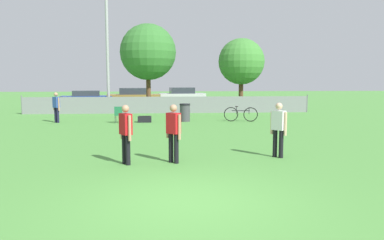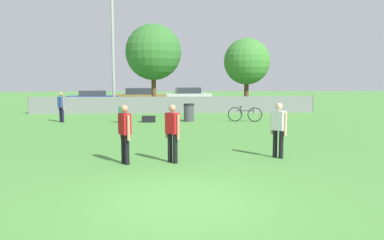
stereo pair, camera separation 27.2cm
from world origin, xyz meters
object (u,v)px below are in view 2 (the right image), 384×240
at_px(spectator_in_blue, 61,105).
at_px(parked_car_silver, 188,96).
at_px(light_pole, 113,32).
at_px(player_defender_red, 172,130).
at_px(folding_chair_sideline, 123,113).
at_px(parked_car_tan, 140,97).
at_px(trash_bin, 189,112).
at_px(gear_bag_sideline, 149,119).
at_px(tree_far_right, 247,62).
at_px(frisbee_disc, 173,135).
at_px(player_receiver_white, 279,127).
at_px(tree_near_pole, 153,52).
at_px(bicycle_sideline, 245,114).
at_px(parked_car_blue, 93,98).
at_px(player_thrower_red, 125,131).

height_order(spectator_in_blue, parked_car_silver, spectator_in_blue).
xyz_separation_m(light_pole, player_defender_red, (3.91, -15.75, -4.47)).
height_order(folding_chair_sideline, parked_car_tan, parked_car_tan).
height_order(trash_bin, gear_bag_sideline, trash_bin).
distance_m(light_pole, gear_bag_sideline, 8.47).
relative_size(tree_far_right, spectator_in_blue, 3.24).
relative_size(tree_far_right, frisbee_disc, 18.72).
relative_size(player_defender_red, trash_bin, 1.68).
height_order(spectator_in_blue, trash_bin, spectator_in_blue).
bearing_deg(gear_bag_sideline, parked_car_silver, 79.44).
height_order(player_defender_red, folding_chair_sideline, player_defender_red).
relative_size(player_receiver_white, spectator_in_blue, 1.02).
bearing_deg(tree_far_right, tree_near_pole, -179.87).
bearing_deg(bicycle_sideline, player_receiver_white, -83.89).
height_order(tree_near_pole, player_defender_red, tree_near_pole).
height_order(light_pole, bicycle_sideline, light_pole).
xyz_separation_m(tree_far_right, parked_car_silver, (-3.76, 8.30, -2.77)).
relative_size(spectator_in_blue, parked_car_blue, 0.36).
xyz_separation_m(trash_bin, gear_bag_sideline, (-2.14, -0.25, -0.32)).
distance_m(player_receiver_white, parked_car_silver, 24.15).
bearing_deg(frisbee_disc, parked_car_tan, 98.86).
distance_m(player_receiver_white, folding_chair_sideline, 10.58).
distance_m(player_defender_red, player_receiver_white, 3.10).
bearing_deg(gear_bag_sideline, player_thrower_red, -90.33).
distance_m(player_thrower_red, bicycle_sideline, 11.02).
bearing_deg(gear_bag_sideline, tree_far_right, 45.32).
distance_m(light_pole, player_receiver_white, 17.39).
height_order(tree_near_pole, player_receiver_white, tree_near_pole).
bearing_deg(player_defender_red, spectator_in_blue, 165.59).
bearing_deg(player_defender_red, frisbee_disc, 134.76).
distance_m(light_pole, parked_car_blue, 8.60).
xyz_separation_m(light_pole, parked_car_tan, (1.19, 6.99, -4.67)).
height_order(trash_bin, parked_car_blue, parked_car_blue).
bearing_deg(folding_chair_sideline, parked_car_blue, -71.41).
relative_size(player_thrower_red, parked_car_silver, 0.37).
bearing_deg(trash_bin, folding_chair_sideline, -172.36).
relative_size(player_thrower_red, trash_bin, 1.68).
relative_size(tree_far_right, bicycle_sideline, 2.87).
distance_m(bicycle_sideline, trash_bin, 3.00).
distance_m(frisbee_disc, bicycle_sideline, 6.05).
bearing_deg(tree_near_pole, parked_car_blue, 131.77).
relative_size(spectator_in_blue, gear_bag_sideline, 2.24).
bearing_deg(spectator_in_blue, player_defender_red, 160.31).
relative_size(tree_near_pole, parked_car_tan, 1.34).
relative_size(player_receiver_white, frisbee_disc, 5.87).
height_order(light_pole, folding_chair_sideline, light_pole).
xyz_separation_m(player_thrower_red, parked_car_tan, (-1.45, 22.82, -0.20)).
relative_size(player_defender_red, folding_chair_sideline, 1.86).
bearing_deg(player_thrower_red, light_pole, 156.67).
bearing_deg(frisbee_disc, tree_near_pole, 96.41).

